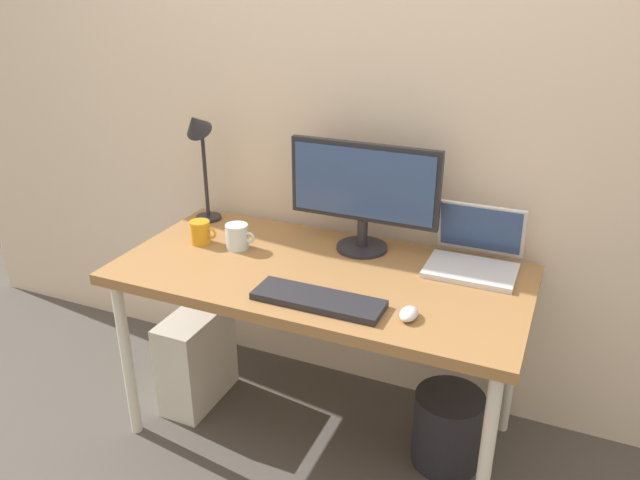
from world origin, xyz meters
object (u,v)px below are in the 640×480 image
at_px(mouse, 409,314).
at_px(wastebasket, 447,428).
at_px(desk_lamp, 198,142).
at_px(computer_tower, 197,357).
at_px(laptop, 475,253).
at_px(glass_cup, 237,236).
at_px(coffee_mug, 201,232).
at_px(keyboard, 318,300).
at_px(desk, 320,285).
at_px(monitor, 363,190).

bearing_deg(mouse, wastebasket, 63.13).
xyz_separation_m(desk_lamp, computer_tower, (0.08, -0.26, -0.88)).
relative_size(laptop, glass_cup, 2.58).
bearing_deg(coffee_mug, wastebasket, 0.04).
xyz_separation_m(glass_cup, wastebasket, (0.89, -0.01, -0.63)).
distance_m(mouse, computer_tower, 1.12).
distance_m(mouse, wastebasket, 0.66).
relative_size(laptop, desk_lamp, 0.65).
bearing_deg(keyboard, mouse, 4.43).
xyz_separation_m(laptop, desk_lamp, (-1.16, -0.02, 0.30)).
relative_size(computer_tower, wastebasket, 1.40).
distance_m(desk, coffee_mug, 0.55).
height_order(desk, laptop, laptop).
bearing_deg(mouse, keyboard, -175.57).
xyz_separation_m(monitor, desk_lamp, (-0.73, 0.00, 0.11)).
relative_size(desk_lamp, glass_cup, 4.00).
distance_m(glass_cup, wastebasket, 1.09).
relative_size(laptop, mouse, 3.56).
bearing_deg(computer_tower, coffee_mug, 57.62).
xyz_separation_m(laptop, glass_cup, (-0.88, -0.20, -0.01)).
distance_m(coffee_mug, computer_tower, 0.57).
bearing_deg(desk, keyboard, -67.91).
height_order(desk, wastebasket, desk).
relative_size(mouse, coffee_mug, 0.78).
bearing_deg(glass_cup, keyboard, -30.46).
distance_m(desk, laptop, 0.58).
bearing_deg(computer_tower, monitor, 21.49).
height_order(desk_lamp, coffee_mug, desk_lamp).
relative_size(monitor, mouse, 6.50).
bearing_deg(wastebasket, monitor, 155.41).
bearing_deg(glass_cup, computer_tower, -160.17).
bearing_deg(wastebasket, coffee_mug, -179.96).
bearing_deg(coffee_mug, desk, -3.61).
relative_size(desk, monitor, 2.56).
bearing_deg(desk, computer_tower, -177.81).
xyz_separation_m(keyboard, mouse, (0.30, 0.02, 0.01)).
bearing_deg(keyboard, computer_tower, 162.89).
height_order(desk_lamp, wastebasket, desk_lamp).
relative_size(laptop, computer_tower, 0.76).
relative_size(desk, glass_cup, 12.10).
bearing_deg(monitor, wastebasket, -24.59).
height_order(mouse, glass_cup, glass_cup).
height_order(monitor, coffee_mug, monitor).
bearing_deg(glass_cup, coffee_mug, -174.67).
distance_m(keyboard, coffee_mug, 0.68).
height_order(monitor, laptop, monitor).
xyz_separation_m(desk, desk_lamp, (-0.65, 0.23, 0.42)).
height_order(desk_lamp, computer_tower, desk_lamp).
bearing_deg(computer_tower, wastebasket, 2.98).
bearing_deg(computer_tower, mouse, -10.62).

